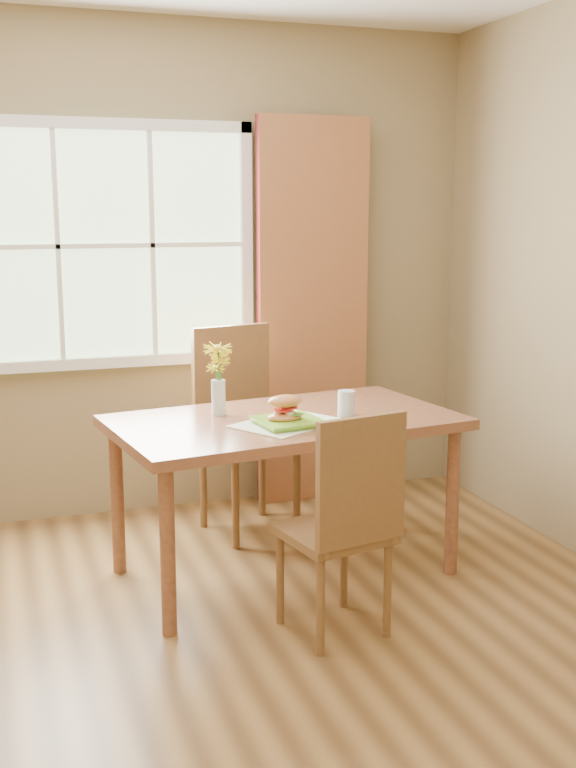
{
  "coord_description": "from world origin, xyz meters",
  "views": [
    {
      "loc": [
        -0.63,
        -3.04,
        1.71
      ],
      "look_at": [
        0.64,
        0.71,
        0.92
      ],
      "focal_mm": 42.0,
      "sensor_mm": 36.0,
      "label": 1
    }
  ],
  "objects_px": {
    "croissant_sandwich": "(285,409)",
    "flower_vase": "(218,370)",
    "dining_table": "(285,434)",
    "chair_near": "(345,516)",
    "chair_far": "(240,419)",
    "water_glass": "(346,404)"
  },
  "relations": [
    {
      "from": "croissant_sandwich",
      "to": "flower_vase",
      "type": "bearing_deg",
      "value": 123.79
    },
    {
      "from": "dining_table",
      "to": "chair_near",
      "type": "bearing_deg",
      "value": -96.55
    },
    {
      "from": "chair_far",
      "to": "flower_vase",
      "type": "bearing_deg",
      "value": -128.24
    },
    {
      "from": "dining_table",
      "to": "water_glass",
      "type": "relative_size",
      "value": 13.9
    },
    {
      "from": "flower_vase",
      "to": "dining_table",
      "type": "bearing_deg",
      "value": -29.04
    },
    {
      "from": "croissant_sandwich",
      "to": "water_glass",
      "type": "bearing_deg",
      "value": 13.57
    },
    {
      "from": "dining_table",
      "to": "chair_far",
      "type": "height_order",
      "value": "chair_far"
    },
    {
      "from": "chair_near",
      "to": "chair_far",
      "type": "height_order",
      "value": "chair_far"
    },
    {
      "from": "chair_far",
      "to": "chair_near",
      "type": "bearing_deg",
      "value": -101.4
    },
    {
      "from": "dining_table",
      "to": "flower_vase",
      "type": "distance_m",
      "value": 0.42
    },
    {
      "from": "chair_far",
      "to": "water_glass",
      "type": "bearing_deg",
      "value": -81.05
    },
    {
      "from": "chair_near",
      "to": "flower_vase",
      "type": "xyz_separation_m",
      "value": [
        -0.29,
        0.85,
        0.45
      ]
    },
    {
      "from": "chair_near",
      "to": "croissant_sandwich",
      "type": "distance_m",
      "value": 0.63
    },
    {
      "from": "flower_vase",
      "to": "chair_far",
      "type": "bearing_deg",
      "value": 64.69
    },
    {
      "from": "croissant_sandwich",
      "to": "chair_far",
      "type": "bearing_deg",
      "value": 86.05
    },
    {
      "from": "chair_far",
      "to": "croissant_sandwich",
      "type": "relative_size",
      "value": 6.42
    },
    {
      "from": "dining_table",
      "to": "chair_far",
      "type": "bearing_deg",
      "value": 83.93
    },
    {
      "from": "water_glass",
      "to": "flower_vase",
      "type": "relative_size",
      "value": 0.35
    },
    {
      "from": "croissant_sandwich",
      "to": "water_glass",
      "type": "distance_m",
      "value": 0.34
    },
    {
      "from": "dining_table",
      "to": "flower_vase",
      "type": "relative_size",
      "value": 4.92
    },
    {
      "from": "chair_near",
      "to": "croissant_sandwich",
      "type": "xyz_separation_m",
      "value": [
        -0.07,
        0.54,
        0.32
      ]
    },
    {
      "from": "chair_near",
      "to": "water_glass",
      "type": "xyz_separation_m",
      "value": [
        0.26,
        0.63,
        0.3
      ]
    }
  ]
}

